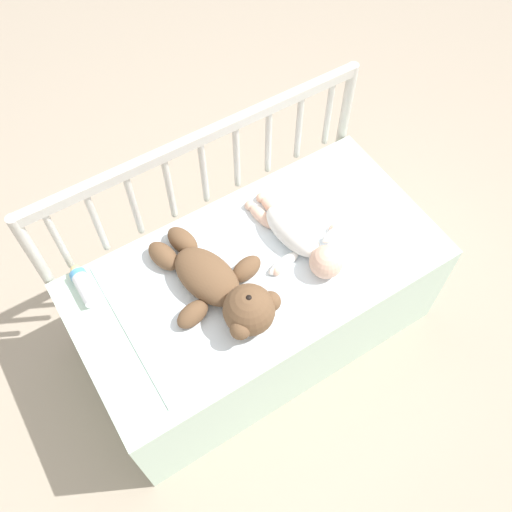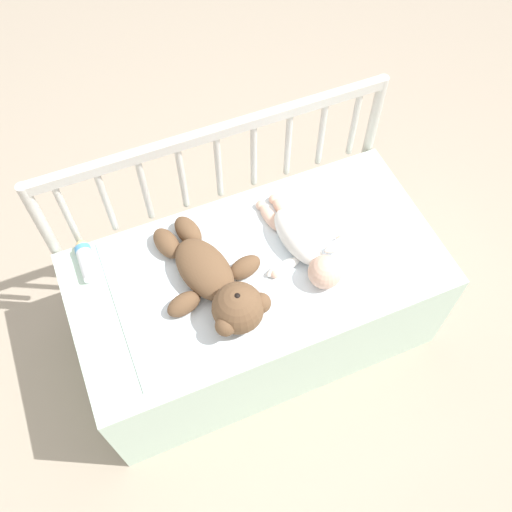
# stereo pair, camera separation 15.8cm
# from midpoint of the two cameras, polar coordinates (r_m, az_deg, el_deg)

# --- Properties ---
(ground_plane) EXTENTS (12.00, 12.00, 0.00)m
(ground_plane) POSITION_cam_midpoint_polar(r_m,az_deg,el_deg) (2.24, 2.13, -7.42)
(ground_plane) COLOR tan
(crib_mattress) EXTENTS (1.20, 0.61, 0.46)m
(crib_mattress) POSITION_cam_midpoint_polar(r_m,az_deg,el_deg) (2.03, 2.33, -4.72)
(crib_mattress) COLOR silver
(crib_mattress) RESTS_ON ground_plane
(crib_rail) EXTENTS (1.20, 0.04, 0.78)m
(crib_rail) POSITION_cam_midpoint_polar(r_m,az_deg,el_deg) (1.93, -1.35, 7.85)
(crib_rail) COLOR beige
(crib_rail) RESTS_ON ground_plane
(blanket) EXTENTS (0.88, 0.55, 0.01)m
(blanket) POSITION_cam_midpoint_polar(r_m,az_deg,el_deg) (1.83, 2.01, -1.17)
(blanket) COLOR white
(blanket) RESTS_ON crib_mattress
(teddy_bear) EXTENTS (0.34, 0.49, 0.16)m
(teddy_bear) POSITION_cam_midpoint_polar(r_m,az_deg,el_deg) (1.73, -1.41, -2.89)
(teddy_bear) COLOR brown
(teddy_bear) RESTS_ON crib_mattress
(baby) EXTENTS (0.31, 0.42, 0.11)m
(baby) POSITION_cam_midpoint_polar(r_m,az_deg,el_deg) (1.83, 7.24, 0.93)
(baby) COLOR white
(baby) RESTS_ON crib_mattress
(baby_bottle) EXTENTS (0.05, 0.15, 0.05)m
(baby_bottle) POSITION_cam_midpoint_polar(r_m,az_deg,el_deg) (1.87, -14.36, -0.54)
(baby_bottle) COLOR white
(baby_bottle) RESTS_ON crib_mattress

